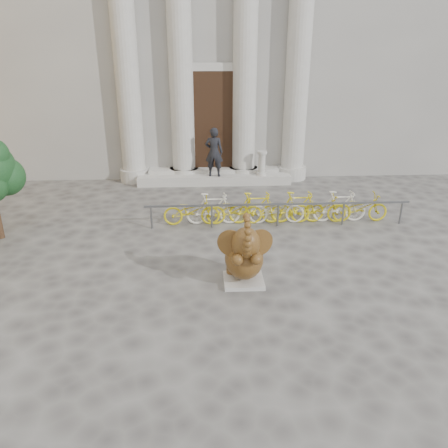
{
  "coord_description": "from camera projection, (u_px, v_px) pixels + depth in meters",
  "views": [
    {
      "loc": [
        -0.5,
        -7.45,
        5.12
      ],
      "look_at": [
        0.02,
        2.29,
        1.1
      ],
      "focal_mm": 35.0,
      "sensor_mm": 36.0,
      "label": 1
    }
  ],
  "objects": [
    {
      "name": "entrance_steps",
      "position": [
        214.0,
        178.0,
        17.46
      ],
      "size": [
        6.0,
        1.2,
        0.36
      ],
      "primitive_type": "cube",
      "color": "#A8A59E",
      "rests_on": "ground"
    },
    {
      "name": "classical_building",
      "position": [
        209.0,
        25.0,
        20.36
      ],
      "size": [
        22.0,
        10.7,
        12.0
      ],
      "color": "gray",
      "rests_on": "ground"
    },
    {
      "name": "elephant_statue",
      "position": [
        244.0,
        257.0,
        9.87
      ],
      "size": [
        1.23,
        1.35,
        1.84
      ],
      "rotation": [
        0.0,
        0.0,
        -0.0
      ],
      "color": "#A8A59E",
      "rests_on": "ground"
    },
    {
      "name": "ground",
      "position": [
        229.0,
        317.0,
        8.85
      ],
      "size": [
        80.0,
        80.0,
        0.0
      ],
      "primitive_type": "plane",
      "color": "#474442",
      "rests_on": "ground"
    },
    {
      "name": "balustrade_post",
      "position": [
        262.0,
        164.0,
        17.04
      ],
      "size": [
        0.39,
        0.39,
        0.94
      ],
      "color": "#A8A59E",
      "rests_on": "entrance_steps"
    },
    {
      "name": "bike_rack",
      "position": [
        277.0,
        208.0,
        13.34
      ],
      "size": [
        8.0,
        0.53,
        1.0
      ],
      "color": "slate",
      "rests_on": "ground"
    },
    {
      "name": "pedestrian",
      "position": [
        214.0,
        152.0,
        16.71
      ],
      "size": [
        0.75,
        0.55,
        1.89
      ],
      "primitive_type": "imported",
      "rotation": [
        0.0,
        0.0,
        2.99
      ],
      "color": "black",
      "rests_on": "entrance_steps"
    }
  ]
}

